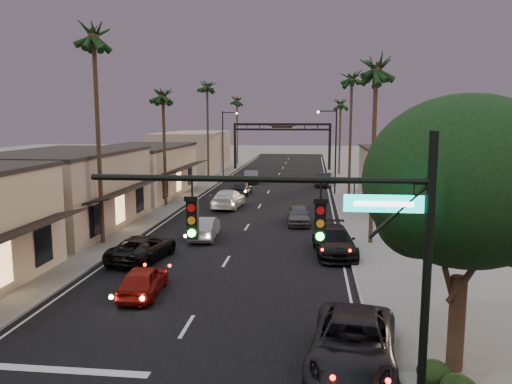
% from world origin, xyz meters
% --- Properties ---
extents(ground, '(200.00, 200.00, 0.00)m').
position_xyz_m(ground, '(0.00, 40.00, 0.00)').
color(ground, slate).
rests_on(ground, ground).
extents(road, '(14.00, 120.00, 0.02)m').
position_xyz_m(road, '(0.00, 45.00, 0.00)').
color(road, black).
rests_on(road, ground).
extents(sidewalk_left, '(5.00, 92.00, 0.12)m').
position_xyz_m(sidewalk_left, '(-9.50, 52.00, 0.06)').
color(sidewalk_left, slate).
rests_on(sidewalk_left, ground).
extents(sidewalk_right, '(5.00, 92.00, 0.12)m').
position_xyz_m(sidewalk_right, '(9.50, 52.00, 0.06)').
color(sidewalk_right, slate).
rests_on(sidewalk_right, ground).
extents(storefront_mid, '(8.00, 14.00, 5.50)m').
position_xyz_m(storefront_mid, '(-13.00, 26.00, 2.75)').
color(storefront_mid, gray).
rests_on(storefront_mid, ground).
extents(storefront_far, '(8.00, 16.00, 5.00)m').
position_xyz_m(storefront_far, '(-13.00, 42.00, 2.50)').
color(storefront_far, '#BBAA8F').
rests_on(storefront_far, ground).
extents(storefront_dist, '(8.00, 20.00, 6.00)m').
position_xyz_m(storefront_dist, '(-13.00, 65.00, 3.00)').
color(storefront_dist, gray).
rests_on(storefront_dist, ground).
extents(building_right, '(8.00, 18.00, 5.00)m').
position_xyz_m(building_right, '(14.00, 40.00, 2.50)').
color(building_right, gray).
rests_on(building_right, ground).
extents(traffic_signal, '(8.51, 0.22, 7.80)m').
position_xyz_m(traffic_signal, '(5.69, 4.00, 5.08)').
color(traffic_signal, black).
rests_on(traffic_signal, ground).
extents(corner_tree, '(6.20, 6.20, 8.80)m').
position_xyz_m(corner_tree, '(9.48, 7.45, 5.98)').
color(corner_tree, '#38281C').
rests_on(corner_tree, ground).
extents(arch, '(15.20, 0.40, 7.27)m').
position_xyz_m(arch, '(0.00, 70.00, 5.53)').
color(arch, black).
rests_on(arch, ground).
extents(streetlight_right, '(2.13, 0.30, 9.00)m').
position_xyz_m(streetlight_right, '(6.92, 45.00, 5.33)').
color(streetlight_right, black).
rests_on(streetlight_right, ground).
extents(streetlight_left, '(2.13, 0.30, 9.00)m').
position_xyz_m(streetlight_left, '(-6.92, 58.00, 5.33)').
color(streetlight_left, black).
rests_on(streetlight_left, ground).
extents(palm_lb, '(3.20, 3.20, 15.20)m').
position_xyz_m(palm_lb, '(-8.60, 22.00, 13.39)').
color(palm_lb, '#38281C').
rests_on(palm_lb, ground).
extents(palm_lc, '(3.20, 3.20, 12.20)m').
position_xyz_m(palm_lc, '(-8.60, 36.00, 10.47)').
color(palm_lc, '#38281C').
rests_on(palm_lc, ground).
extents(palm_ld, '(3.20, 3.20, 14.20)m').
position_xyz_m(palm_ld, '(-8.60, 55.00, 12.42)').
color(palm_ld, '#38281C').
rests_on(palm_ld, ground).
extents(palm_ra, '(3.20, 3.20, 13.20)m').
position_xyz_m(palm_ra, '(8.60, 24.00, 11.44)').
color(palm_ra, '#38281C').
rests_on(palm_ra, ground).
extents(palm_rb, '(3.20, 3.20, 14.20)m').
position_xyz_m(palm_rb, '(8.60, 44.00, 12.42)').
color(palm_rb, '#38281C').
rests_on(palm_rb, ground).
extents(palm_rc, '(3.20, 3.20, 12.20)m').
position_xyz_m(palm_rc, '(8.60, 64.00, 10.47)').
color(palm_rc, '#38281C').
rests_on(palm_rc, ground).
extents(palm_far, '(3.20, 3.20, 13.20)m').
position_xyz_m(palm_far, '(-8.30, 78.00, 11.44)').
color(palm_far, '#38281C').
rests_on(palm_far, ground).
extents(oncoming_red, '(1.88, 4.18, 1.39)m').
position_xyz_m(oncoming_red, '(-2.86, 13.24, 0.70)').
color(oncoming_red, maroon).
rests_on(oncoming_red, ground).
extents(oncoming_pickup, '(3.10, 5.53, 1.46)m').
position_xyz_m(oncoming_pickup, '(-4.79, 18.74, 0.73)').
color(oncoming_pickup, black).
rests_on(oncoming_pickup, ground).
extents(oncoming_silver, '(1.90, 4.70, 1.52)m').
position_xyz_m(oncoming_silver, '(-2.40, 24.24, 0.76)').
color(oncoming_silver, gray).
rests_on(oncoming_silver, ground).
extents(oncoming_white, '(2.73, 5.85, 1.65)m').
position_xyz_m(oncoming_white, '(-2.74, 36.00, 0.83)').
color(oncoming_white, silver).
rests_on(oncoming_white, ground).
extents(oncoming_dgrey, '(1.92, 4.63, 1.57)m').
position_xyz_m(oncoming_dgrey, '(-2.69, 43.81, 0.78)').
color(oncoming_dgrey, black).
rests_on(oncoming_dgrey, ground).
extents(oncoming_grey_far, '(2.17, 4.94, 1.58)m').
position_xyz_m(oncoming_grey_far, '(-2.81, 53.55, 0.79)').
color(oncoming_grey_far, '#525258').
rests_on(oncoming_grey_far, ground).
extents(curbside_near, '(3.45, 6.21, 1.64)m').
position_xyz_m(curbside_near, '(6.20, 7.49, 0.82)').
color(curbside_near, black).
rests_on(curbside_near, ground).
extents(curbside_black, '(2.79, 5.83, 1.64)m').
position_xyz_m(curbside_black, '(6.15, 21.18, 0.82)').
color(curbside_black, black).
rests_on(curbside_black, ground).
extents(curbside_grey, '(2.00, 4.41, 1.47)m').
position_xyz_m(curbside_grey, '(3.80, 29.56, 0.73)').
color(curbside_grey, '#46464A').
rests_on(curbside_grey, ground).
extents(curbside_far, '(2.28, 4.92, 1.56)m').
position_xyz_m(curbside_far, '(6.20, 51.59, 0.78)').
color(curbside_far, black).
rests_on(curbside_far, ground).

